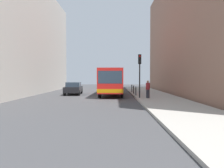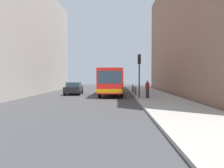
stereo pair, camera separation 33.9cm
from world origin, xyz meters
The scene contains 12 objects.
ground_plane centered at (0.00, 0.00, 0.00)m, with size 80.00×80.00×0.00m, color #424244.
sidewalk centered at (5.40, 0.00, 0.07)m, with size 4.40×40.00×0.15m, color #ADA89E.
building_left centered at (-11.50, 4.00, 7.10)m, with size 7.00×32.00×14.21m, color #BCB7AD.
building_right centered at (11.50, 4.00, 7.68)m, with size 7.00×32.00×15.37m, color #936B56.
bus centered at (0.94, 3.90, 1.73)m, with size 2.90×11.10×3.00m.
car_beside_bus centered at (-3.75, 4.14, 0.78)m, with size 2.04×4.48×1.48m.
car_behind_bus centered at (1.30, 14.01, 0.78)m, with size 2.01×4.47×1.48m.
traffic_light centered at (3.55, -1.50, 3.01)m, with size 0.28×0.33×4.10m.
bollard_near centered at (3.45, 1.05, 0.62)m, with size 0.11×0.11×0.95m, color black.
bollard_mid centered at (3.45, 3.71, 0.62)m, with size 0.11×0.11×0.95m, color black.
bollard_far centered at (3.45, 6.36, 0.62)m, with size 0.11×0.11×0.95m, color black.
pedestrian_near_signal centered at (4.29, -1.81, 0.96)m, with size 0.38×0.38×1.64m.
Camera 2 is at (1.46, -22.56, 2.13)m, focal length 35.69 mm.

